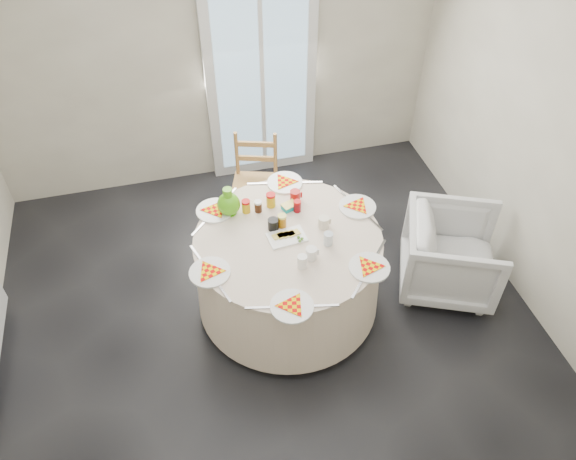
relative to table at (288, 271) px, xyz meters
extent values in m
plane|color=black|center=(-0.19, -0.18, -0.38)|extent=(4.00, 4.00, 0.00)
cube|color=#BCB5A3|center=(-0.19, 1.82, 0.93)|extent=(4.00, 0.02, 2.60)
cube|color=#BCB5A3|center=(1.81, -0.18, 0.93)|extent=(0.02, 4.00, 2.60)
cube|color=silver|center=(0.21, 1.77, 0.68)|extent=(1.00, 0.08, 2.10)
cylinder|color=beige|center=(0.00, 0.00, 0.00)|extent=(1.36, 1.36, 0.69)
imported|color=silver|center=(1.28, -0.11, 0.02)|extent=(0.89, 0.91, 0.72)
cube|color=#0D9CA7|center=(0.09, 0.30, 0.41)|extent=(0.13, 0.11, 0.04)
camera|label=1|loc=(-0.70, -2.69, 3.09)|focal=35.00mm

